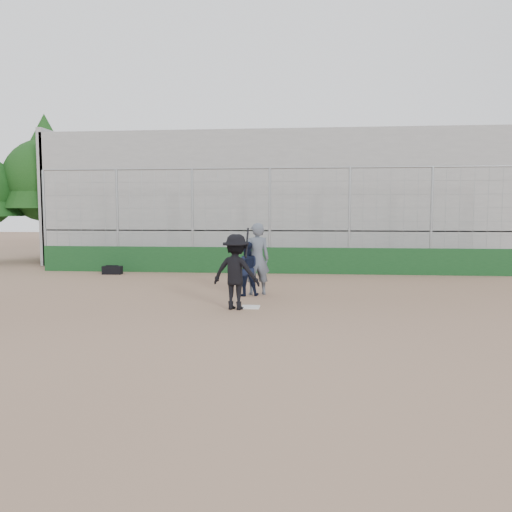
# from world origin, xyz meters

# --- Properties ---
(ground) EXTENTS (90.00, 90.00, 0.00)m
(ground) POSITION_xyz_m (0.00, 0.00, 0.00)
(ground) COLOR brown
(ground) RESTS_ON ground
(home_plate) EXTENTS (0.44, 0.44, 0.02)m
(home_plate) POSITION_xyz_m (0.00, 0.00, 0.01)
(home_plate) COLOR white
(home_plate) RESTS_ON ground
(backstop) EXTENTS (18.10, 0.25, 4.04)m
(backstop) POSITION_xyz_m (0.00, 7.00, 0.96)
(backstop) COLOR #123A18
(backstop) RESTS_ON ground
(bleachers) EXTENTS (20.25, 6.70, 6.98)m
(bleachers) POSITION_xyz_m (0.00, 11.95, 2.92)
(bleachers) COLOR gray
(bleachers) RESTS_ON ground
(tree_left) EXTENTS (4.48, 4.48, 7.00)m
(tree_left) POSITION_xyz_m (-11.00, 11.00, 4.39)
(tree_left) COLOR #331E12
(tree_left) RESTS_ON ground
(batter_at_plate) EXTENTS (1.30, 0.93, 1.96)m
(batter_at_plate) POSITION_xyz_m (-0.33, -0.22, 0.91)
(batter_at_plate) COLOR black
(batter_at_plate) RESTS_ON ground
(catcher_crouched) EXTENTS (0.86, 0.74, 1.04)m
(catcher_crouched) POSITION_xyz_m (-0.31, 1.68, 0.52)
(catcher_crouched) COLOR black
(catcher_crouched) RESTS_ON ground
(umpire) EXTENTS (0.86, 0.69, 1.83)m
(umpire) POSITION_xyz_m (-0.03, 1.96, 0.92)
(umpire) COLOR #535B69
(umpire) RESTS_ON ground
(equipment_bag) EXTENTS (0.73, 0.34, 0.35)m
(equipment_bag) POSITION_xyz_m (-5.91, 6.10, 0.16)
(equipment_bag) COLOR black
(equipment_bag) RESTS_ON ground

